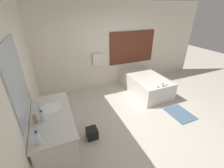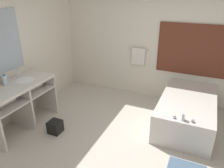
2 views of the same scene
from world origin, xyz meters
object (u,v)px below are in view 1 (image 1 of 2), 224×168
at_px(soap_dispenser, 35,119).
at_px(waste_bin, 92,133).
at_px(water_bottle_1, 38,138).
at_px(water_bottle_2, 42,116).
at_px(bathtub, 144,82).

distance_m(soap_dispenser, waste_bin, 1.27).
relative_size(water_bottle_1, soap_dispenser, 1.19).
xyz_separation_m(water_bottle_1, waste_bin, (0.87, 0.66, -0.88)).
xyz_separation_m(water_bottle_1, soap_dispenser, (-0.05, 0.46, -0.02)).
relative_size(water_bottle_2, waste_bin, 0.88).
distance_m(bathtub, soap_dispenser, 3.49).
bearing_deg(water_bottle_1, bathtub, 32.63).
height_order(water_bottle_2, waste_bin, water_bottle_2).
bearing_deg(water_bottle_2, water_bottle_1, -97.40).
relative_size(water_bottle_1, waste_bin, 0.94).
bearing_deg(waste_bin, soap_dispenser, -167.72).
xyz_separation_m(water_bottle_2, waste_bin, (0.81, 0.20, -0.87)).
xyz_separation_m(soap_dispenser, waste_bin, (0.92, 0.20, -0.86)).
relative_size(water_bottle_1, water_bottle_2, 1.07).
height_order(water_bottle_1, water_bottle_2, water_bottle_1).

